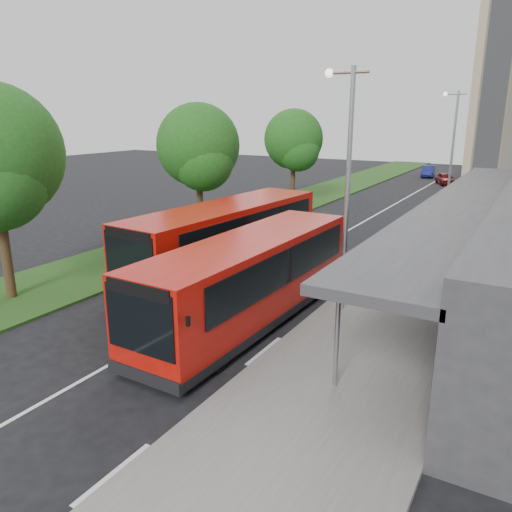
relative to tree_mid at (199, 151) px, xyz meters
The scene contains 15 objects.
ground 12.39m from the tree_mid, 52.23° to the right, with size 120.00×120.00×0.00m, color black.
pavement 17.63m from the tree_mid, 40.07° to the left, with size 5.00×80.00×0.15m, color slate.
grass_verge 11.91m from the tree_mid, 89.93° to the left, with size 5.00×80.00×0.10m, color #1F3E14.
lane_centre_line 10.34m from the tree_mid, 40.30° to the left, with size 0.12×70.00×0.01m, color silver.
kerb_dashes 15.09m from the tree_mid, 43.97° to the left, with size 0.12×56.00×0.01m.
tree_mid is the anchor object (origin of this frame).
tree_far 12.00m from the tree_mid, 90.00° to the left, with size 4.46×4.46×7.12m.
lamp_post_near 13.17m from the tree_mid, 32.36° to the right, with size 1.44×0.28×8.00m.
lamp_post_far 17.07m from the tree_mid, 49.32° to the left, with size 1.44×0.28×8.00m.
bus_main 13.34m from the tree_mid, 46.73° to the right, with size 2.83×10.22×2.88m.
bus_second 8.39m from the tree_mid, 45.85° to the right, with size 3.47×10.96×3.06m.
litter_bin 13.19m from the tree_mid, 10.16° to the left, with size 0.54×0.54×0.98m, color #3A2817.
bollard 15.39m from the tree_mid, 33.89° to the left, with size 0.15×0.15×0.96m, color #DACB0B.
car_near 30.70m from the tree_mid, 74.20° to the left, with size 1.37×3.42×1.16m, color #540C0D.
car_far 35.46m from the tree_mid, 81.00° to the left, with size 1.29×3.70×1.22m, color navy.
Camera 1 is at (9.77, -13.65, 6.71)m, focal length 35.00 mm.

